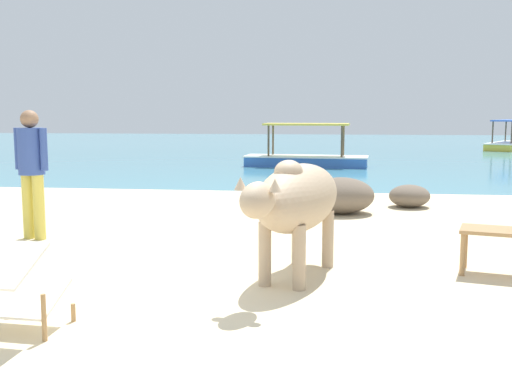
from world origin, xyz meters
TOP-DOWN VIEW (x-y plane):
  - sand_beach at (0.00, 0.00)m, footprint 18.00×14.00m
  - water_surface at (0.00, 22.00)m, footprint 60.00×36.00m
  - cow at (1.01, 0.57)m, footprint 1.03×2.08m
  - low_bench_table at (3.00, 0.92)m, footprint 0.85×0.62m
  - deck_chair_near at (-0.89, -1.26)m, footprint 0.59×0.80m
  - person_standing at (-2.39, 1.98)m, footprint 0.49×0.32m
  - shore_rock_large at (1.48, 4.46)m, footprint 1.24×1.15m
  - shore_rock_medium at (2.64, 5.26)m, footprint 0.97×0.97m
  - boat_blue at (0.53, 13.16)m, footprint 3.75×1.43m
  - boat_yellow at (8.89, 22.69)m, footprint 2.77×3.78m

SIDE VIEW (x-z plane):
  - water_surface at x=0.00m, z-range -0.01..0.01m
  - sand_beach at x=0.00m, z-range 0.00..0.04m
  - shore_rock_medium at x=2.64m, z-range 0.04..0.42m
  - boat_blue at x=0.53m, z-range -0.35..0.94m
  - boat_yellow at x=8.89m, z-range -0.35..0.94m
  - shore_rock_large at x=1.48m, z-range 0.04..0.61m
  - low_bench_table at x=3.00m, z-range 0.19..0.65m
  - deck_chair_near at x=-0.89m, z-range 0.08..0.77m
  - cow at x=1.01m, z-range 0.23..1.39m
  - person_standing at x=-2.39m, z-range 0.18..1.80m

